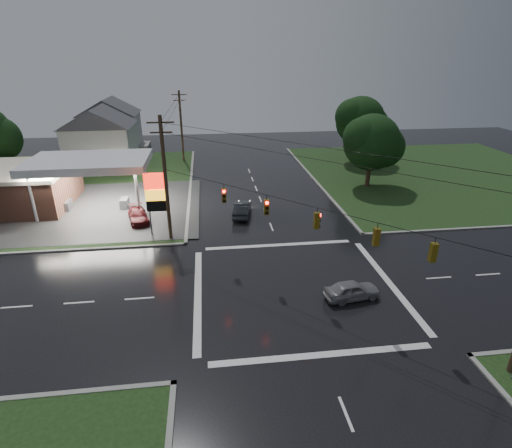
{
  "coord_description": "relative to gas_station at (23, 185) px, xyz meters",
  "views": [
    {
      "loc": [
        -5.9,
        -24.04,
        15.63
      ],
      "look_at": [
        -2.26,
        4.97,
        3.0
      ],
      "focal_mm": 28.0,
      "sensor_mm": 36.0,
      "label": 1
    }
  ],
  "objects": [
    {
      "name": "ground",
      "position": [
        25.68,
        -19.7,
        -2.55
      ],
      "size": [
        120.0,
        120.0,
        0.0
      ],
      "primitive_type": "plane",
      "color": "black",
      "rests_on": "ground"
    },
    {
      "name": "utility_pole_n",
      "position": [
        16.18,
        18.3,
        2.92
      ],
      "size": [
        2.2,
        0.32,
        10.5
      ],
      "color": "#382619",
      "rests_on": "ground"
    },
    {
      "name": "house_near",
      "position": [
        4.73,
        16.3,
        1.86
      ],
      "size": [
        11.05,
        8.48,
        8.6
      ],
      "color": "silver",
      "rests_on": "ground"
    },
    {
      "name": "grass_ne",
      "position": [
        51.68,
        6.3,
        -2.51
      ],
      "size": [
        36.0,
        36.0,
        0.08
      ],
      "primitive_type": "cube",
      "color": "black",
      "rests_on": "ground"
    },
    {
      "name": "tree_ne_far",
      "position": [
        42.83,
        14.29,
        3.63
      ],
      "size": [
        8.46,
        7.2,
        9.8
      ],
      "color": "black",
      "rests_on": "ground"
    },
    {
      "name": "pylon_sign",
      "position": [
        15.18,
        -9.2,
        1.46
      ],
      "size": [
        2.0,
        0.35,
        6.0
      ],
      "color": "#59595E",
      "rests_on": "ground"
    },
    {
      "name": "car_crossing",
      "position": [
        29.2,
        -21.48,
        -1.89
      ],
      "size": [
        4.0,
        2.03,
        1.3
      ],
      "primitive_type": "imported",
      "rotation": [
        0.0,
        0.0,
        1.7
      ],
      "color": "gray",
      "rests_on": "ground"
    },
    {
      "name": "gas_station",
      "position": [
        0.0,
        0.0,
        0.0
      ],
      "size": [
        26.2,
        18.0,
        5.6
      ],
      "color": "#2D2D2D",
      "rests_on": "ground"
    },
    {
      "name": "utility_pole_nw",
      "position": [
        16.18,
        -10.2,
        3.17
      ],
      "size": [
        2.2,
        0.32,
        11.0
      ],
      "color": "#382619",
      "rests_on": "ground"
    },
    {
      "name": "grass_nw",
      "position": [
        -0.32,
        6.3,
        -2.51
      ],
      "size": [
        36.0,
        36.0,
        0.08
      ],
      "primitive_type": "cube",
      "color": "black",
      "rests_on": "ground"
    },
    {
      "name": "car_pump",
      "position": [
        12.68,
        -5.7,
        -1.91
      ],
      "size": [
        2.84,
        4.67,
        1.27
      ],
      "primitive_type": "imported",
      "rotation": [
        0.0,
        0.0,
        0.26
      ],
      "color": "#541316",
      "rests_on": "ground"
    },
    {
      "name": "tree_ne_near",
      "position": [
        39.82,
        2.29,
        3.01
      ],
      "size": [
        7.99,
        6.8,
        8.98
      ],
      "color": "black",
      "rests_on": "ground"
    },
    {
      "name": "traffic_signals",
      "position": [
        25.69,
        -19.72,
        3.93
      ],
      "size": [
        26.87,
        26.87,
        1.47
      ],
      "color": "black",
      "rests_on": "ground"
    },
    {
      "name": "car_north",
      "position": [
        23.12,
        -5.42,
        -1.81
      ],
      "size": [
        2.37,
        4.67,
        1.47
      ],
      "primitive_type": "imported",
      "rotation": [
        0.0,
        0.0,
        2.95
      ],
      "color": "black",
      "rests_on": "ground"
    },
    {
      "name": "house_far",
      "position": [
        3.73,
        28.3,
        1.86
      ],
      "size": [
        11.05,
        8.48,
        8.6
      ],
      "color": "silver",
      "rests_on": "ground"
    }
  ]
}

